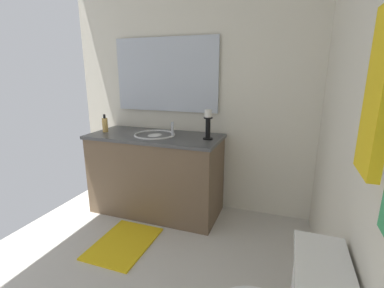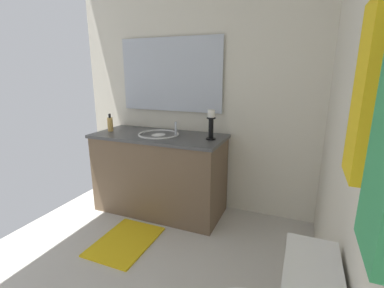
{
  "view_description": "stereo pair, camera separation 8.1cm",
  "coord_description": "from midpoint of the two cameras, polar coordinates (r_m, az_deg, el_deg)",
  "views": [
    {
      "loc": [
        1.08,
        0.98,
        1.4
      ],
      "look_at": [
        -0.64,
        0.36,
        0.92
      ],
      "focal_mm": 25.6,
      "sensor_mm": 36.0,
      "label": 1
    },
    {
      "loc": [
        1.05,
        1.05,
        1.4
      ],
      "look_at": [
        -0.64,
        0.36,
        0.92
      ],
      "focal_mm": 25.6,
      "sensor_mm": 36.0,
      "label": 2
    }
  ],
  "objects": [
    {
      "name": "vanity_cabinet",
      "position": [
        2.81,
        -5.92,
        -6.06
      ],
      "size": [
        0.58,
        1.31,
        0.8
      ],
      "color": "brown",
      "rests_on": "ground"
    },
    {
      "name": "wall_back",
      "position": [
        1.11,
        35.08,
        3.09
      ],
      "size": [
        3.13,
        0.04,
        2.45
      ],
      "primitive_type": "cube",
      "color": "silver",
      "rests_on": "ground"
    },
    {
      "name": "bath_mat",
      "position": [
        2.51,
        -12.76,
        -19.17
      ],
      "size": [
        0.6,
        0.44,
        0.02
      ],
      "primitive_type": "cube",
      "color": "yellow",
      "rests_on": "ground"
    },
    {
      "name": "candle_holder_tall",
      "position": [
        2.47,
        4.93,
        4.16
      ],
      "size": [
        0.09,
        0.09,
        0.27
      ],
      "color": "black",
      "rests_on": "vanity_cabinet"
    },
    {
      "name": "soap_bottle",
      "position": [
        2.94,
        -15.92,
        4.03
      ],
      "size": [
        0.06,
        0.06,
        0.18
      ],
      "color": "#E5B259",
      "rests_on": "vanity_cabinet"
    },
    {
      "name": "wall_left",
      "position": [
        2.82,
        1.19,
        11.28
      ],
      "size": [
        0.04,
        2.53,
        2.45
      ],
      "primitive_type": "cube",
      "color": "silver",
      "rests_on": "ground"
    },
    {
      "name": "mirror",
      "position": [
        2.87,
        -3.74,
        14.16
      ],
      "size": [
        0.02,
        1.11,
        0.73
      ],
      "primitive_type": "cube",
      "color": "silver"
    },
    {
      "name": "sink_basin",
      "position": [
        2.7,
        -6.1,
        1.15
      ],
      "size": [
        0.4,
        0.4,
        0.24
      ],
      "color": "white",
      "rests_on": "vanity_cabinet"
    },
    {
      "name": "towel_near_vanity",
      "position": [
        0.83,
        34.63,
        8.57
      ],
      "size": [
        0.16,
        0.03,
        0.43
      ],
      "primitive_type": "cube",
      "color": "yellow",
      "rests_on": "towel_bar"
    }
  ]
}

